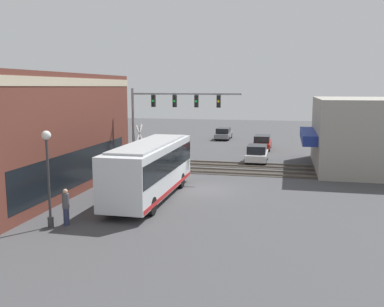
% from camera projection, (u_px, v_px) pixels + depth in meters
% --- Properties ---
extents(ground_plane, '(120.00, 120.00, 0.00)m').
position_uv_depth(ground_plane, '(205.00, 189.00, 28.29)').
color(ground_plane, '#424244').
extents(brick_building, '(17.31, 10.79, 7.54)m').
position_uv_depth(brick_building, '(2.00, 133.00, 27.63)').
color(brick_building, brown).
rests_on(brick_building, ground).
extents(shop_building, '(11.52, 10.85, 5.78)m').
position_uv_depth(shop_building, '(376.00, 134.00, 34.87)').
color(shop_building, gray).
rests_on(shop_building, ground).
extents(city_bus, '(10.37, 2.59, 3.42)m').
position_uv_depth(city_bus, '(151.00, 168.00, 25.73)').
color(city_bus, silver).
rests_on(city_bus, ground).
extents(traffic_signal_gantry, '(0.42, 8.40, 6.59)m').
position_uv_depth(traffic_signal_gantry, '(168.00, 109.00, 32.12)').
color(traffic_signal_gantry, gray).
rests_on(traffic_signal_gantry, ground).
extents(crossing_signal, '(1.41, 1.18, 3.81)m').
position_uv_depth(crossing_signal, '(140.00, 144.00, 33.52)').
color(crossing_signal, gray).
rests_on(crossing_signal, ground).
extents(streetlamp, '(0.44, 0.44, 4.68)m').
position_uv_depth(streetlamp, '(48.00, 170.00, 20.22)').
color(streetlamp, '#38383A').
rests_on(streetlamp, ground).
extents(rail_track_near, '(2.60, 60.00, 0.15)m').
position_uv_depth(rail_track_near, '(219.00, 171.00, 34.07)').
color(rail_track_near, '#332D28').
rests_on(rail_track_near, ground).
extents(rail_track_far, '(2.60, 60.00, 0.15)m').
position_uv_depth(rail_track_far, '(225.00, 164.00, 37.16)').
color(rail_track_far, '#332D28').
rests_on(rail_track_far, ground).
extents(parked_car_white, '(4.32, 1.82, 1.54)m').
position_uv_depth(parked_car_white, '(257.00, 154.00, 38.40)').
color(parked_car_white, silver).
rests_on(parked_car_white, ground).
extents(parked_car_red, '(4.83, 1.82, 1.54)m').
position_uv_depth(parked_car_red, '(262.00, 143.00, 46.15)').
color(parked_car_red, '#B21E19').
rests_on(parked_car_red, ground).
extents(parked_car_grey, '(4.42, 1.82, 1.48)m').
position_uv_depth(parked_car_grey, '(224.00, 134.00, 55.03)').
color(parked_car_grey, slate).
rests_on(parked_car_grey, ground).
extents(pedestrian_by_lamp, '(0.34, 0.34, 1.82)m').
position_uv_depth(pedestrian_by_lamp, '(66.00, 207.00, 20.77)').
color(pedestrian_by_lamp, '#2D3351').
rests_on(pedestrian_by_lamp, ground).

